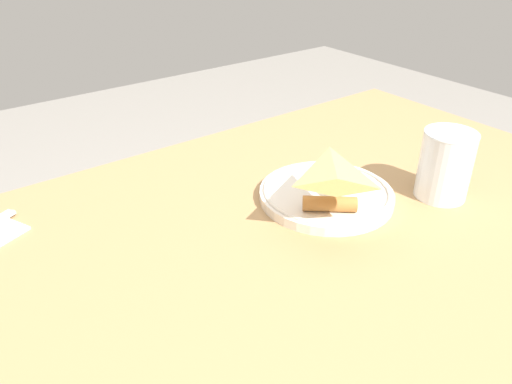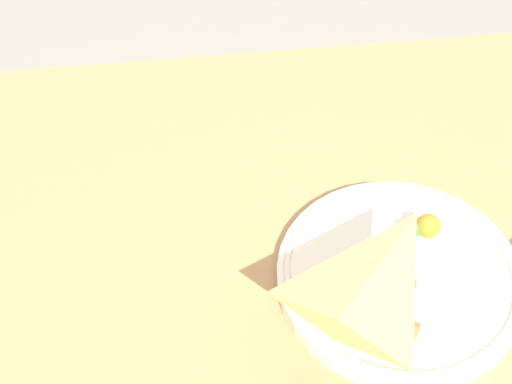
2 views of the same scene
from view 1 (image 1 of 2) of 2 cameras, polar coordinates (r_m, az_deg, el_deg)
The scene contains 3 objects.
dining_table at distance 0.84m, azimuth 4.47°, elevation -9.57°, with size 1.21×0.76×0.73m.
plate_pizza at distance 0.84m, azimuth 8.06°, elevation -0.02°, with size 0.22×0.22×0.05m.
milk_glass at distance 0.88m, azimuth 20.76°, elevation 2.63°, with size 0.09×0.09×0.12m.
Camera 1 is at (-0.44, -0.48, 1.15)m, focal length 35.00 mm.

